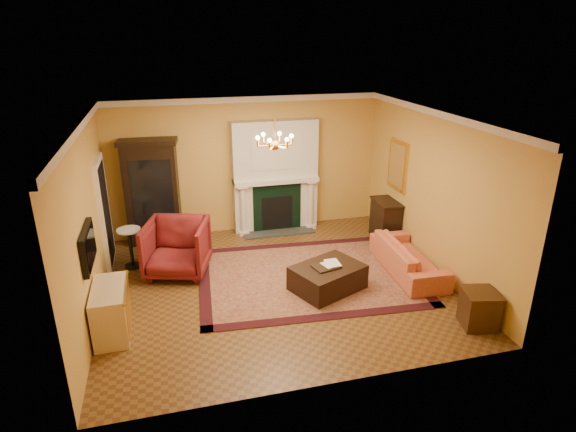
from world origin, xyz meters
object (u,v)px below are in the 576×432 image
object	(u,v)px
pedestal_table	(131,245)
china_cabinet	(153,195)
wingback_armchair	(177,245)
console_table	(385,221)
leather_ottoman	(328,277)
coral_sofa	(409,253)
end_table	(479,310)
commode	(111,311)

from	to	relation	value
pedestal_table	china_cabinet	bearing A→B (deg)	67.44
china_cabinet	pedestal_table	size ratio (longest dim) A/B	2.71
wingback_armchair	console_table	size ratio (longest dim) A/B	1.34
pedestal_table	leather_ottoman	world-z (taller)	pedestal_table
coral_sofa	console_table	xyz separation A→B (m)	(0.25, 1.54, 0.03)
leather_ottoman	coral_sofa	bearing A→B (deg)	-15.07
china_cabinet	end_table	world-z (taller)	china_cabinet
wingback_armchair	pedestal_table	world-z (taller)	wingback_armchair
wingback_armchair	pedestal_table	distance (m)	0.97
pedestal_table	commode	bearing A→B (deg)	-95.06
pedestal_table	commode	xyz separation A→B (m)	(-0.19, -2.19, -0.08)
china_cabinet	leather_ottoman	xyz separation A→B (m)	(2.90, -2.91, -0.84)
commode	coral_sofa	size ratio (longest dim) A/B	0.51
commode	leather_ottoman	xyz separation A→B (m)	(3.56, 0.42, -0.15)
china_cabinet	console_table	bearing A→B (deg)	-5.82
wingback_armchair	coral_sofa	distance (m)	4.35
wingback_armchair	end_table	size ratio (longest dim) A/B	2.00
wingback_armchair	console_table	xyz separation A→B (m)	(4.47, 0.49, -0.14)
wingback_armchair	pedestal_table	xyz separation A→B (m)	(-0.85, 0.46, -0.10)
china_cabinet	coral_sofa	size ratio (longest dim) A/B	1.07
console_table	wingback_armchair	bearing A→B (deg)	-171.10
commode	console_table	size ratio (longest dim) A/B	1.21
pedestal_table	console_table	xyz separation A→B (m)	(5.32, 0.03, -0.04)
end_table	console_table	world-z (taller)	console_table
wingback_armchair	pedestal_table	bearing A→B (deg)	167.98
wingback_armchair	china_cabinet	bearing A→B (deg)	119.88
wingback_armchair	coral_sofa	xyz separation A→B (m)	(4.22, -1.05, -0.17)
end_table	commode	bearing A→B (deg)	167.26
wingback_armchair	commode	bearing A→B (deg)	-104.59
wingback_armchair	end_table	distance (m)	5.32
pedestal_table	console_table	world-z (taller)	console_table
wingback_armchair	console_table	world-z (taller)	wingback_armchair
china_cabinet	coral_sofa	world-z (taller)	china_cabinet
coral_sofa	end_table	world-z (taller)	coral_sofa
console_table	pedestal_table	bearing A→B (deg)	-177.04
end_table	coral_sofa	bearing A→B (deg)	95.66
wingback_armchair	end_table	xyz separation A→B (m)	(4.41, -2.97, -0.28)
wingback_armchair	commode	xyz separation A→B (m)	(-1.04, -1.73, -0.18)
commode	coral_sofa	xyz separation A→B (m)	(5.26, 0.68, 0.01)
wingback_armchair	leather_ottoman	bearing A→B (deg)	-11.11
china_cabinet	pedestal_table	bearing A→B (deg)	-105.57
coral_sofa	end_table	bearing A→B (deg)	-171.38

